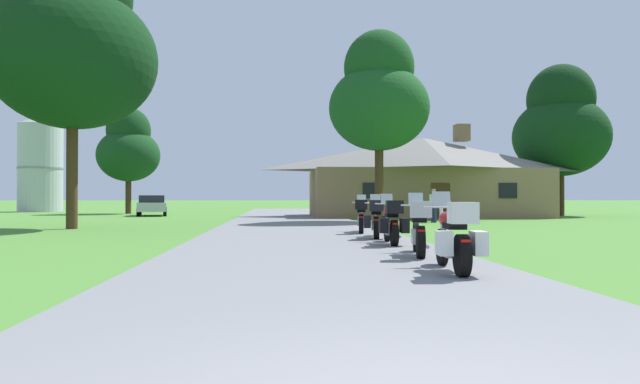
{
  "coord_description": "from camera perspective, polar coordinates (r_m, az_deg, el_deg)",
  "views": [
    {
      "loc": [
        -0.77,
        -2.77,
        1.25
      ],
      "look_at": [
        1.03,
        20.77,
        1.48
      ],
      "focal_mm": 31.66,
      "sensor_mm": 36.0,
      "label": 1
    }
  ],
  "objects": [
    {
      "name": "ground_plane",
      "position": [
        22.82,
        -2.44,
        -3.71
      ],
      "size": [
        500.0,
        500.0,
        0.0
      ],
      "primitive_type": "plane",
      "color": "#4C8433"
    },
    {
      "name": "asphalt_driveway",
      "position": [
        20.82,
        -2.25,
        -3.93
      ],
      "size": [
        6.4,
        80.0,
        0.06
      ],
      "primitive_type": "cube",
      "color": "slate",
      "rests_on": "ground"
    },
    {
      "name": "motorcycle_red_nearest_to_camera",
      "position": [
        9.21,
        13.47,
        -4.54
      ],
      "size": [
        0.82,
        2.08,
        1.3
      ],
      "rotation": [
        0.0,
        0.0,
        -0.08
      ],
      "color": "black",
      "rests_on": "asphalt_driveway"
    },
    {
      "name": "motorcycle_white_second_in_row",
      "position": [
        11.76,
        9.94,
        -3.63
      ],
      "size": [
        0.82,
        2.07,
        1.3
      ],
      "rotation": [
        0.0,
        0.0,
        -0.18
      ],
      "color": "black",
      "rests_on": "asphalt_driveway"
    },
    {
      "name": "motorcycle_red_third_in_row",
      "position": [
        14.45,
        7.26,
        -3.11
      ],
      "size": [
        0.8,
        2.08,
        1.3
      ],
      "rotation": [
        0.0,
        0.0,
        -0.07
      ],
      "color": "black",
      "rests_on": "asphalt_driveway"
    },
    {
      "name": "motorcycle_orange_fourth_in_row",
      "position": [
        16.69,
        5.69,
        -2.77
      ],
      "size": [
        0.92,
        2.08,
        1.3
      ],
      "rotation": [
        0.0,
        0.0,
        -0.15
      ],
      "color": "black",
      "rests_on": "asphalt_driveway"
    },
    {
      "name": "motorcycle_white_farthest_in_row",
      "position": [
        19.26,
        4.2,
        -2.44
      ],
      "size": [
        0.78,
        2.08,
        1.3
      ],
      "rotation": [
        0.0,
        0.0,
        -0.15
      ],
      "color": "black",
      "rests_on": "asphalt_driveway"
    },
    {
      "name": "stone_lodge",
      "position": [
        37.4,
        10.37,
        1.59
      ],
      "size": [
        15.26,
        8.38,
        6.06
      ],
      "color": "#896B4C",
      "rests_on": "ground"
    },
    {
      "name": "bystander_white_shirt_near_lodge",
      "position": [
        28.78,
        11.43,
        -1.16
      ],
      "size": [
        0.38,
        0.47,
        1.69
      ],
      "rotation": [
        0.0,
        0.0,
        5.29
      ],
      "color": "navy",
      "rests_on": "ground"
    },
    {
      "name": "tree_right_of_lodge",
      "position": [
        42.77,
        23.15,
        6.2
      ],
      "size": [
        6.47,
        6.47,
        10.5
      ],
      "color": "#422D19",
      "rests_on": "ground"
    },
    {
      "name": "tree_by_lodge_front",
      "position": [
        29.32,
        5.99,
        9.59
      ],
      "size": [
        5.13,
        5.13,
        9.8
      ],
      "color": "#422D19",
      "rests_on": "ground"
    },
    {
      "name": "tree_left_far",
      "position": [
        46.31,
        -18.79,
        4.23
      ],
      "size": [
        4.79,
        4.79,
        8.25
      ],
      "color": "#422D19",
      "rests_on": "ground"
    },
    {
      "name": "tree_left_near",
      "position": [
        25.4,
        -23.73,
        13.97
      ],
      "size": [
        6.63,
        6.63,
        11.95
      ],
      "color": "#422D19",
      "rests_on": "ground"
    },
    {
      "name": "metal_silo_distant",
      "position": [
        56.22,
        -26.4,
        2.65
      ],
      "size": [
        3.84,
        3.84,
        8.69
      ],
      "color": "#B2B7BC",
      "rests_on": "ground"
    },
    {
      "name": "parked_silver_suv_far_left",
      "position": [
        40.39,
        -16.61,
        -1.22
      ],
      "size": [
        2.7,
        4.87,
        1.4
      ],
      "rotation": [
        0.0,
        0.0,
        0.2
      ],
      "color": "#ADAFB7",
      "rests_on": "ground"
    }
  ]
}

